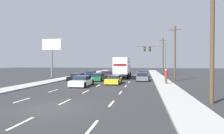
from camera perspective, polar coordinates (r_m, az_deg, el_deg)
ground_plane at (r=36.89m, az=0.77°, el=-3.12°), size 140.00×140.00×0.00m
sidewalk_right at (r=31.56m, az=14.18°, el=-3.77°), size 2.44×80.00×0.14m
sidewalk_left at (r=34.37m, az=-14.17°, el=-3.36°), size 2.44×80.00×0.14m
lane_markings at (r=33.76m, az=-0.06°, el=-3.52°), size 6.94×62.00×0.01m
car_navy at (r=39.20m, az=-6.15°, el=-2.10°), size 1.99×4.26×1.13m
car_black at (r=31.59m, az=-10.09°, el=-2.91°), size 1.97×4.59×1.15m
car_maroon at (r=38.20m, az=-1.55°, el=-2.13°), size 2.01×4.64×1.19m
car_green at (r=30.78m, az=-4.01°, el=-2.96°), size 1.88×4.53×1.19m
car_white at (r=23.90m, az=-8.77°, el=-4.12°), size 1.97×4.60×1.25m
box_truck at (r=35.33m, az=3.09°, el=0.13°), size 2.64×8.54×3.68m
car_yellow at (r=26.14m, az=0.51°, el=-3.75°), size 1.88×4.23×1.15m
car_blue at (r=38.53m, az=8.95°, el=-2.12°), size 1.91×4.54×1.20m
car_gray at (r=30.99m, az=8.84°, el=-2.90°), size 1.86×4.49×1.27m
traffic_signal_mast at (r=42.50m, az=12.05°, el=4.32°), size 6.13×0.69×6.98m
utility_pole_near at (r=14.94m, az=27.28°, el=7.49°), size 1.80×0.28×8.67m
utility_pole_mid at (r=31.60m, az=17.94°, el=4.04°), size 1.80×0.28×8.49m
utility_pole_far at (r=47.87m, az=14.71°, el=3.20°), size 1.80×0.28×8.67m
roadside_billboard at (r=38.40m, az=-17.22°, el=4.69°), size 3.80×0.36×7.28m
pedestrian_near_corner at (r=25.81m, az=15.51°, el=-2.65°), size 0.38×0.38×1.86m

